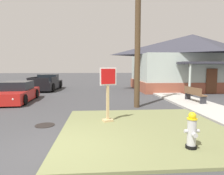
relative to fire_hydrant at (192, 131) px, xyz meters
name	(u,v)px	position (x,y,z in m)	size (l,w,h in m)	color
ground_plane	(58,151)	(-3.35, 0.29, -0.52)	(160.00, 160.00, 0.00)	#3D3D3F
grass_corner_patch	(144,129)	(-0.76, 1.79, -0.48)	(5.51, 5.51, 0.08)	olive
sidewalk_strip	(191,103)	(3.19, 6.39, -0.46)	(2.20, 18.42, 0.12)	#B2AFA8
fire_hydrant	(192,131)	(0.00, 0.00, 0.00)	(0.38, 0.34, 0.93)	black
stop_sign	(108,97)	(-1.95, 2.63, 0.51)	(0.62, 0.38, 2.03)	tan
manhole_cover	(45,125)	(-4.27, 2.54, -0.51)	(0.70, 0.70, 0.02)	black
parked_sedan_red	(16,93)	(-7.41, 7.93, 0.02)	(2.12, 4.29, 1.25)	red
pickup_truck_black	(47,83)	(-7.20, 14.47, 0.10)	(2.24, 5.06, 1.48)	black
street_bench	(194,93)	(3.37, 6.43, 0.08)	(0.53, 1.78, 0.85)	brown
utility_pole	(138,16)	(-0.24, 5.58, 4.25)	(1.53, 0.30, 9.19)	#4C3823
corner_house	(192,61)	(6.88, 13.90, 2.22)	(11.36, 8.48, 5.34)	brown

